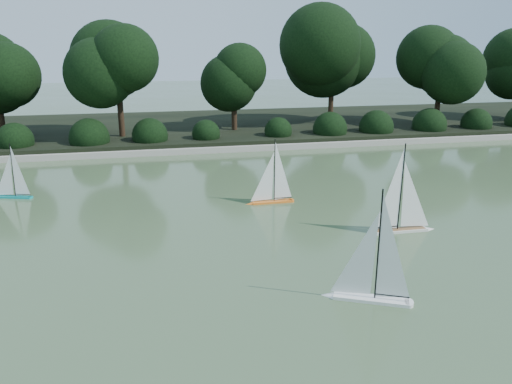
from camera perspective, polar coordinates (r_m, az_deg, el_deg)
ground at (r=7.79m, az=4.83°, el=-9.26°), size 80.00×80.00×0.00m
pond_coping at (r=16.16m, az=-4.51°, el=4.88°), size 40.00×0.35×0.18m
far_bank at (r=20.05m, az=-6.11°, el=7.34°), size 40.00×8.00×0.30m
tree_line at (r=18.43m, az=-1.86°, el=14.39°), size 26.31×3.93×4.39m
shrub_hedge at (r=16.97m, az=-4.96°, el=6.68°), size 29.10×1.10×1.10m
sailboat_white_a at (r=7.07m, az=12.32°, el=-10.02°), size 1.20×0.71×1.72m
sailboat_white_b at (r=9.71m, az=16.74°, el=-2.78°), size 1.31×0.23×1.80m
sailboat_orange at (r=10.95m, az=1.45°, el=-0.07°), size 1.11×0.19×1.51m
sailboat_teal at (r=12.63m, az=-26.31°, el=0.32°), size 0.97×0.42×1.33m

